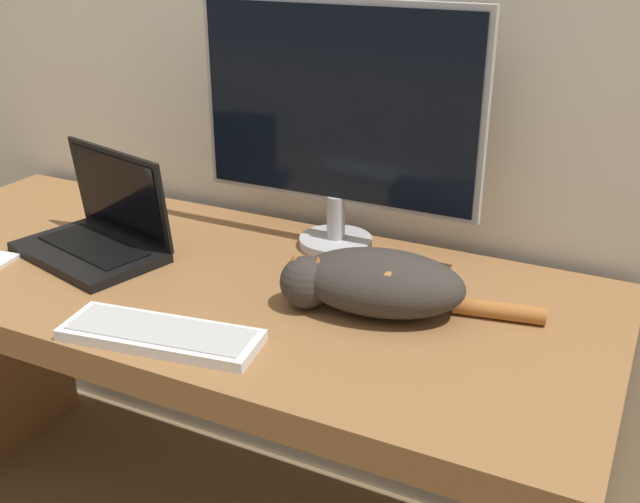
# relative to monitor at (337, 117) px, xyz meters

# --- Properties ---
(desk) EXTENTS (1.62, 0.68, 0.75)m
(desk) POSITION_rel_monitor_xyz_m (-0.17, -0.25, -0.44)
(desk) COLOR olive
(desk) RESTS_ON ground_plane
(monitor) EXTENTS (0.62, 0.16, 0.52)m
(monitor) POSITION_rel_monitor_xyz_m (0.00, 0.00, 0.00)
(monitor) COLOR #B2B2B7
(monitor) RESTS_ON desk
(laptop) EXTENTS (0.36, 0.28, 0.22)m
(laptop) POSITION_rel_monitor_xyz_m (-0.44, -0.26, -0.24)
(laptop) COLOR black
(laptop) RESTS_ON desk
(external_keyboard) EXTENTS (0.36, 0.17, 0.02)m
(external_keyboard) POSITION_rel_monitor_xyz_m (-0.09, -0.51, -0.28)
(external_keyboard) COLOR white
(external_keyboard) RESTS_ON desk
(cat) EXTENTS (0.47, 0.22, 0.12)m
(cat) POSITION_rel_monitor_xyz_m (0.19, -0.24, -0.23)
(cat) COLOR #332D28
(cat) RESTS_ON desk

